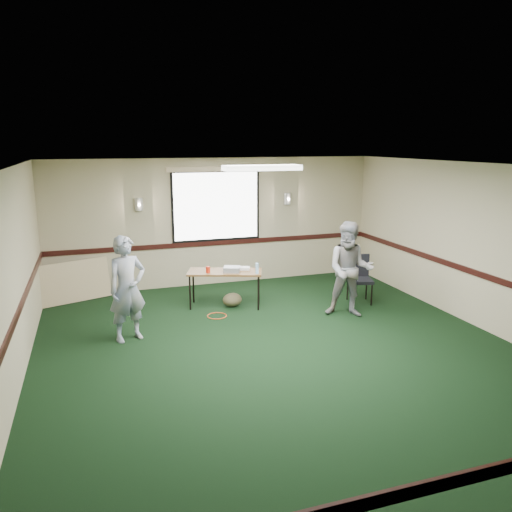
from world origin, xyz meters
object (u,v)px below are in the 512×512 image
object	(u,v)px
conference_chair	(359,275)
projector	(232,269)
person_left	(127,289)
person_right	(350,270)
folding_table	(225,274)

from	to	relation	value
conference_chair	projector	bearing A→B (deg)	-174.30
conference_chair	person_left	xyz separation A→B (m)	(-4.36, -0.58, 0.29)
conference_chair	person_right	size ratio (longest dim) A/B	0.54
person_left	person_right	distance (m)	3.78
projector	person_left	distance (m)	2.18
projector	person_left	xyz separation A→B (m)	(-1.94, -1.00, 0.09)
projector	person_left	size ratio (longest dim) A/B	0.18
folding_table	conference_chair	bearing A→B (deg)	8.03
projector	conference_chair	distance (m)	2.46
folding_table	conference_chair	world-z (taller)	conference_chair
projector	folding_table	bearing A→B (deg)	158.97
projector	person_left	bearing A→B (deg)	-132.19
projector	person_right	distance (m)	2.14
folding_table	conference_chair	xyz separation A→B (m)	(2.53, -0.51, -0.10)
projector	person_right	xyz separation A→B (m)	(1.84, -1.09, 0.11)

